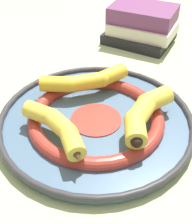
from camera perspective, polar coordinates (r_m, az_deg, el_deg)
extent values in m
plane|color=#B2C693|center=(0.60, 3.72, -4.48)|extent=(2.80, 2.80, 0.00)
cylinder|color=slate|center=(0.62, 0.00, -1.97)|extent=(0.37, 0.37, 0.01)
torus|color=#AD382D|center=(0.61, 0.00, -1.11)|extent=(0.27, 0.27, 0.03)
cylinder|color=#AD382D|center=(0.61, 0.00, -1.36)|extent=(0.10, 0.10, 0.00)
torus|color=#333338|center=(0.61, 0.00, -1.22)|extent=(0.39, 0.39, 0.01)
cylinder|color=yellow|center=(0.62, 11.06, 2.39)|extent=(0.07, 0.06, 0.04)
cylinder|color=yellow|center=(0.58, 8.10, 0.09)|extent=(0.06, 0.07, 0.04)
cylinder|color=yellow|center=(0.54, 7.22, -3.37)|extent=(0.05, 0.06, 0.04)
sphere|color=yellow|center=(0.60, 9.12, 1.54)|extent=(0.04, 0.04, 0.04)
sphere|color=yellow|center=(0.56, 7.01, -1.46)|extent=(0.04, 0.04, 0.04)
cone|color=#472D19|center=(0.64, 12.91, 3.19)|extent=(0.04, 0.04, 0.03)
sphere|color=black|center=(0.52, 7.44, -5.43)|extent=(0.02, 0.02, 0.02)
cylinder|color=yellow|center=(0.52, -4.30, -5.72)|extent=(0.04, 0.06, 0.03)
cylinder|color=yellow|center=(0.55, -6.69, -2.33)|extent=(0.05, 0.06, 0.03)
cylinder|color=yellow|center=(0.59, -10.36, -0.13)|extent=(0.06, 0.06, 0.03)
sphere|color=yellow|center=(0.54, -5.06, -3.80)|extent=(0.03, 0.03, 0.03)
sphere|color=yellow|center=(0.57, -8.22, -0.95)|extent=(0.03, 0.03, 0.03)
cone|color=#472D19|center=(0.50, -3.49, -7.79)|extent=(0.03, 0.03, 0.02)
sphere|color=black|center=(0.60, -12.40, 0.66)|extent=(0.02, 0.02, 0.02)
cylinder|color=yellow|center=(0.66, -7.36, 5.10)|extent=(0.07, 0.05, 0.03)
cylinder|color=yellow|center=(0.66, -1.88, 5.48)|extent=(0.07, 0.04, 0.03)
cylinder|color=yellow|center=(0.68, 2.93, 6.79)|extent=(0.07, 0.06, 0.03)
sphere|color=yellow|center=(0.65, -4.59, 5.02)|extent=(0.03, 0.03, 0.03)
sphere|color=yellow|center=(0.67, 0.79, 5.92)|extent=(0.03, 0.03, 0.03)
cone|color=#472D19|center=(0.66, -10.08, 5.16)|extent=(0.04, 0.03, 0.02)
sphere|color=black|center=(0.70, 4.97, 7.61)|extent=(0.02, 0.02, 0.02)
cube|color=black|center=(0.94, 7.95, 13.58)|extent=(0.24, 0.23, 0.03)
cube|color=white|center=(0.94, 7.69, 13.64)|extent=(0.22, 0.22, 0.02)
cube|color=silver|center=(0.92, 8.54, 14.98)|extent=(0.22, 0.21, 0.03)
cube|color=white|center=(0.92, 8.27, 15.04)|extent=(0.20, 0.20, 0.03)
cube|color=#753D70|center=(0.92, 8.61, 17.35)|extent=(0.21, 0.20, 0.04)
cube|color=white|center=(0.92, 8.34, 17.41)|extent=(0.20, 0.19, 0.03)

